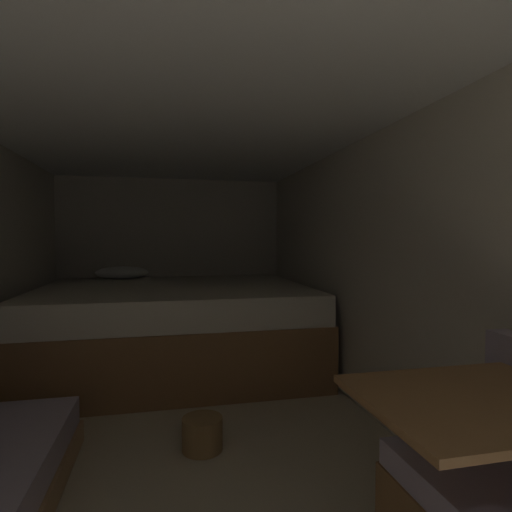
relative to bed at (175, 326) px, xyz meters
name	(u,v)px	position (x,y,z in m)	size (l,w,h in m)	color
ground_plane	(182,445)	(0.00, -1.58, -0.40)	(7.31, 7.31, 0.00)	beige
wall_back	(172,260)	(0.00, 1.10, 0.60)	(2.76, 0.05, 2.00)	beige
wall_right	(385,278)	(1.36, -1.58, 0.60)	(0.05, 5.31, 2.00)	beige
ceiling_slab	(179,111)	(0.00, -1.58, 1.62)	(2.76, 5.31, 0.05)	white
bed	(175,326)	(0.00, 0.00, 0.00)	(2.54, 2.06, 0.95)	olive
dinette_table	(488,430)	(0.90, -3.01, 0.26)	(0.79, 0.58, 0.77)	olive
wicker_basket	(202,434)	(0.12, -1.66, -0.31)	(0.24, 0.24, 0.19)	olive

